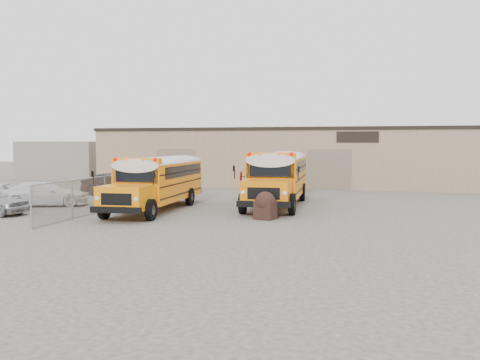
% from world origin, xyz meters
% --- Properties ---
extents(ground, '(120.00, 120.00, 0.00)m').
position_xyz_m(ground, '(0.00, 0.00, 0.00)').
color(ground, '#474541').
rests_on(ground, ground).
extents(warehouse, '(30.20, 10.20, 4.67)m').
position_xyz_m(warehouse, '(-0.00, 19.99, 2.37)').
color(warehouse, tan).
rests_on(warehouse, ground).
extents(chainlink_fence, '(0.07, 18.07, 1.81)m').
position_xyz_m(chainlink_fence, '(-6.00, 3.00, 0.90)').
color(chainlink_fence, gray).
rests_on(chainlink_fence, ground).
extents(distant_building_left, '(8.00, 6.00, 3.60)m').
position_xyz_m(distant_building_left, '(-22.00, 22.00, 1.80)').
color(distant_building_left, gray).
rests_on(distant_building_left, ground).
extents(school_bus_left, '(3.01, 9.69, 2.80)m').
position_xyz_m(school_bus_left, '(-3.95, 7.14, 1.62)').
color(school_bus_left, orange).
rests_on(school_bus_left, ground).
extents(school_bus_right, '(3.28, 10.47, 3.02)m').
position_xyz_m(school_bus_right, '(1.64, 11.29, 1.75)').
color(school_bus_right, orange).
rests_on(school_bus_right, ground).
extents(tarp_bundle, '(1.02, 0.96, 1.28)m').
position_xyz_m(tarp_bundle, '(2.54, -0.88, 0.65)').
color(tarp_bundle, black).
rests_on(tarp_bundle, ground).
extents(car_white, '(4.96, 3.63, 1.33)m').
position_xyz_m(car_white, '(-10.31, 1.15, 0.67)').
color(car_white, white).
rests_on(car_white, ground).
extents(car_dark, '(4.50, 1.96, 1.44)m').
position_xyz_m(car_dark, '(-9.53, 7.89, 0.72)').
color(car_dark, black).
rests_on(car_dark, ground).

